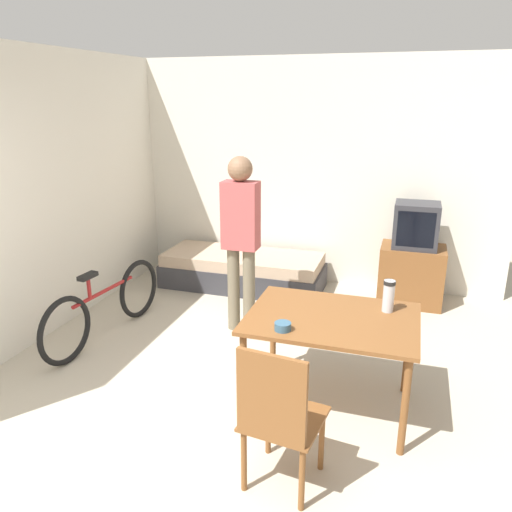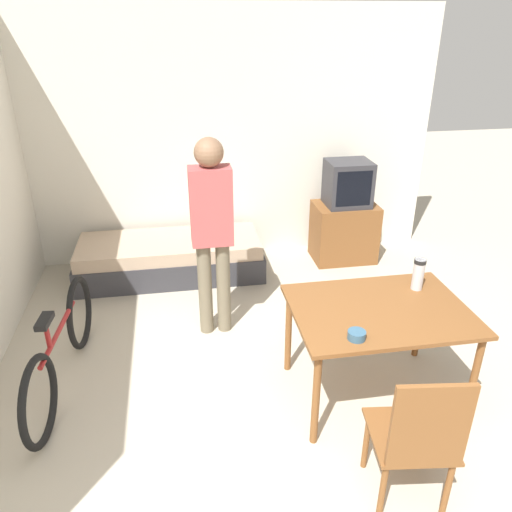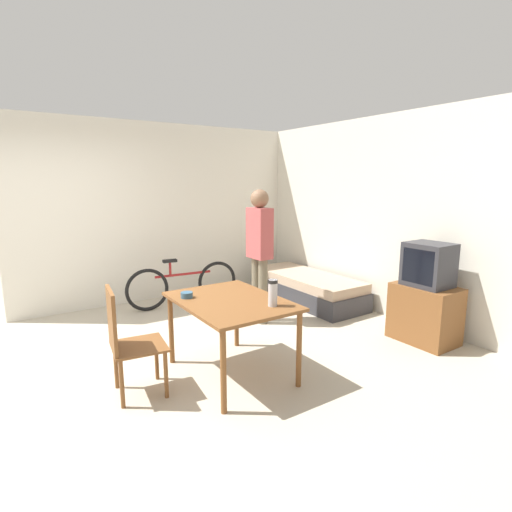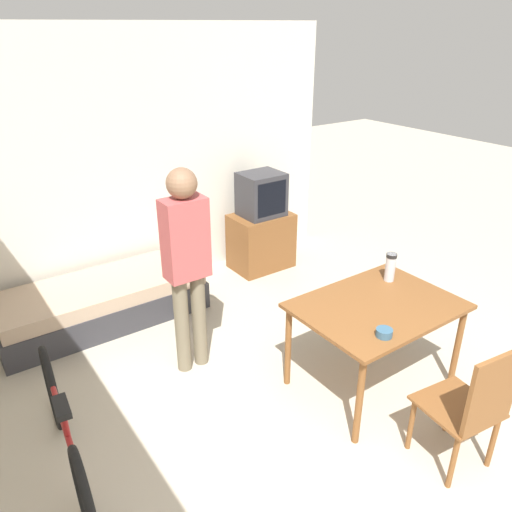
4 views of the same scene
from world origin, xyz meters
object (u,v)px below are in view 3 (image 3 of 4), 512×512
Objects in this scene: wooden_chair at (126,337)px; bicycle at (183,285)px; thermos_flask at (273,292)px; mate_bowl at (187,295)px; daybed at (306,288)px; person_standing at (260,246)px; tv at (426,299)px; dining_table at (231,308)px.

bicycle is at bearing 145.85° from wooden_chair.
thermos_flask is at bearing 66.02° from wooden_chair.
bicycle is at bearing 157.88° from mate_bowl.
daybed is 2.80m from mate_bowl.
wooden_chair is 0.57× the size of bicycle.
person_standing is at bearing 119.61° from mate_bowl.
tv is at bearing 2.48° from daybed.
wooden_chair is 1.32m from thermos_flask.
dining_table is (1.43, -2.18, 0.46)m from daybed.
tv is 1.20× the size of wooden_chair.
wooden_chair is 2.55m from bicycle.
daybed is 1.45m from person_standing.
dining_table is 1.53m from person_standing.
dining_table is 5.05× the size of thermos_flask.
tv is 2.08m from thermos_flask.
tv is 0.67× the size of person_standing.
mate_bowl is at bearing -132.29° from dining_table.
mate_bowl is at bearing -65.29° from daybed.
wooden_chair is at bearing -77.48° from mate_bowl.
bicycle is at bearing -115.83° from daybed.
wooden_chair reaches higher than bicycle.
dining_table is 10.66× the size of mate_bowl.
person_standing reaches higher than mate_bowl.
thermos_flask is (1.43, -0.82, -0.14)m from person_standing.
daybed is 1.16× the size of bicycle.
wooden_chair is 0.56× the size of person_standing.
mate_bowl is (-0.83, -2.58, 0.27)m from tv.
wooden_chair is at bearing -98.84° from dining_table.
mate_bowl is (-0.66, -0.53, -0.11)m from thermos_flask.
thermos_flask reaches higher than daybed.
tv is 0.68× the size of bicycle.
tv is 3.32m from bicycle.
person_standing reaches higher than daybed.
person_standing reaches higher than dining_table.
wooden_chair is (-0.69, -3.21, 0.03)m from tv.
mate_bowl is at bearing -22.12° from bicycle.
bicycle is at bearing -147.50° from tv.
person_standing is (-1.60, -1.22, 0.51)m from tv.
bicycle is (-2.25, 0.48, -0.34)m from dining_table.
bicycle is 0.97× the size of person_standing.
tv is 4.82× the size of thermos_flask.
person_standing is (-0.91, 1.99, 0.49)m from wooden_chair.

